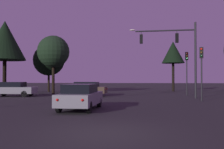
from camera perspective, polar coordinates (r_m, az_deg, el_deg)
The scene contains 11 objects.
ground_plane at distance 32.76m, azimuth 3.70°, elevation -4.25°, with size 168.00×168.00×0.00m, color #262326.
traffic_signal_mast_arm at distance 24.78m, azimuth 14.65°, elevation 6.14°, with size 6.38×0.60×7.27m.
traffic_light_corner_left at distance 21.58m, azimuth 19.93°, elevation 2.52°, with size 0.36×0.38×4.44m.
traffic_light_corner_right at distance 28.83m, azimuth 16.85°, elevation 2.14°, with size 0.31×0.36×4.85m.
car_nearside_lane at distance 14.82m, azimuth -7.21°, elevation -5.00°, with size 2.02×4.58×1.52m.
car_crossing_left at distance 27.87m, azimuth -21.77°, elevation -3.09°, with size 4.61×2.06×1.52m.
car_crossing_right at distance 26.73m, azimuth -6.09°, elevation -3.25°, with size 4.65×2.03×1.52m.
tree_behind_sign at distance 38.13m, azimuth 13.89°, elevation 4.91°, with size 3.35×3.35×7.45m.
tree_left_far at distance 31.32m, azimuth -13.36°, elevation 5.12°, with size 3.92×3.92×7.16m.
tree_center_horizon at distance 36.37m, azimuth -14.35°, elevation 3.21°, with size 4.42×4.42×6.73m.
tree_right_cluster at distance 34.15m, azimuth -23.47°, elevation 7.18°, with size 5.15×5.15×9.17m.
Camera 1 is at (1.10, -8.19, 1.81)m, focal length 39.68 mm.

